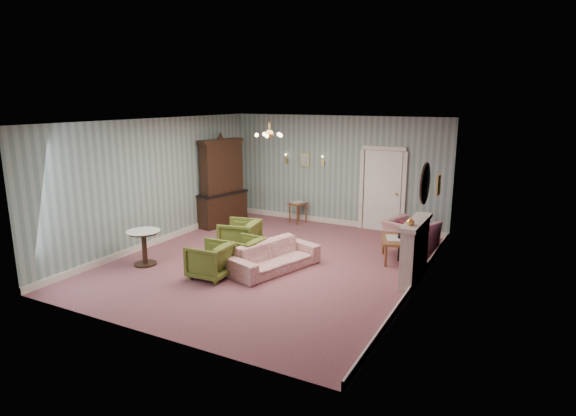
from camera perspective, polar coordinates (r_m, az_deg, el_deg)
The scene contains 27 objects.
floor at distance 9.94m, azimuth -2.11°, elevation -6.53°, with size 7.00×7.00×0.00m, color #8F535B.
ceiling at distance 9.37m, azimuth -2.26°, elevation 10.42°, with size 7.00×7.00×0.00m, color white.
wall_back at distance 12.66m, azimuth 5.77°, elevation 4.45°, with size 6.00×6.00×0.00m, color gray.
wall_front at distance 6.83m, azimuth -17.01°, elevation -3.51°, with size 6.00×6.00×0.00m, color gray.
wall_left at distance 11.32m, azimuth -15.48°, elevation 3.03°, with size 7.00×7.00×0.00m, color gray.
wall_right at distance 8.49m, azimuth 15.66°, elevation -0.23°, with size 7.00×7.00×0.00m, color gray.
wall_right_floral at distance 8.49m, azimuth 15.56°, elevation -0.22°, with size 7.00×7.00×0.00m, color #B65B82.
door at distance 12.26m, azimuth 11.29°, elevation 2.23°, with size 1.12×0.12×2.16m, color white, non-canonical shape.
olive_chair_a at distance 9.13m, azimuth -9.34°, elevation -6.02°, with size 0.72×0.68×0.75m, color #5C6824.
olive_chair_b at distance 9.63m, azimuth -5.19°, elevation -5.12°, with size 0.65×0.61×0.67m, color #5C6824.
olive_chair_c at distance 10.49m, azimuth -5.82°, elevation -3.23°, with size 0.78×0.73×0.80m, color #5C6824.
sofa_chintz at distance 9.39m, azimuth -1.62°, elevation -5.30°, with size 1.91×0.56×0.75m, color #A14153.
wingback_chair at distance 10.97m, azimuth 14.53°, elevation -2.59°, with size 1.03×0.67×0.90m, color #A14153.
dresser at distance 12.68m, azimuth -8.01°, elevation 3.35°, with size 0.51×1.46×2.44m, color black, non-canonical shape.
fireplace at distance 9.12m, azimuth 15.01°, elevation -4.95°, with size 0.30×1.40×1.16m, color beige, non-canonical shape.
mantel_vase at distance 8.57m, azimuth 14.53°, elevation -1.52°, with size 0.15×0.15×0.15m, color gold.
oval_mirror at distance 8.80m, azimuth 16.12°, elevation 2.86°, with size 0.04×0.76×0.84m, color white, non-canonical shape.
framed_print at distance 10.15m, azimuth 17.68°, elevation 2.63°, with size 0.04×0.34×0.42m, color gold, non-canonical shape.
coffee_table at distance 10.21m, azimuth 12.74°, elevation -4.85°, with size 0.53×0.96×0.49m, color brown, non-canonical shape.
side_table_black at distance 10.30m, azimuth 14.09°, elevation -4.58°, with size 0.37×0.37×0.56m, color black, non-canonical shape.
pedestal_table at distance 10.10m, azimuth -16.89°, elevation -4.59°, with size 0.67×0.67×0.73m, color black, non-canonical shape.
nesting_table at distance 12.94m, azimuth 1.21°, elevation -0.48°, with size 0.36×0.46×0.60m, color brown, non-canonical shape.
gilt_mirror_back at distance 12.95m, azimuth 2.01°, elevation 5.82°, with size 0.28×0.06×0.36m, color gold, non-canonical shape.
sconce_left at distance 13.17m, azimuth -0.19°, elevation 5.95°, with size 0.16×0.12×0.30m, color gold, non-canonical shape.
sconce_right at distance 12.70m, azimuth 4.22°, elevation 5.65°, with size 0.16×0.12×0.30m, color gold, non-canonical shape.
chandelier at distance 9.39m, azimuth -2.24°, elevation 8.77°, with size 0.56×0.56×0.36m, color gold, non-canonical shape.
burgundy_cushion at distance 10.83m, azimuth 14.09°, elevation -2.60°, with size 0.38×0.10×0.38m, color maroon.
Camera 1 is at (4.68, -8.11, 3.33)m, focal length 29.55 mm.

